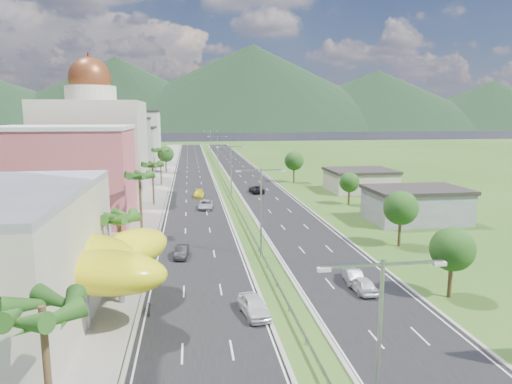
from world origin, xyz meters
name	(u,v)px	position (x,y,z in m)	size (l,w,h in m)	color
ground	(276,287)	(0.00, 0.00, 0.00)	(500.00, 500.00, 0.00)	#2D5119
road_left	(193,174)	(-7.50, 90.00, 0.02)	(11.00, 260.00, 0.04)	black
road_right	(244,173)	(7.50, 90.00, 0.02)	(11.00, 260.00, 0.04)	black
sidewalk_left	(160,175)	(-17.00, 90.00, 0.06)	(7.00, 260.00, 0.12)	gray
median_guardrail	(223,180)	(0.00, 71.99, 0.62)	(0.10, 216.06, 0.76)	gray
streetlight_median_a	(379,348)	(0.00, -25.00, 6.75)	(6.04, 0.25, 11.00)	gray
streetlight_median_b	(261,203)	(0.00, 10.00, 6.75)	(6.04, 0.25, 11.00)	gray
streetlight_median_c	(231,166)	(0.00, 50.00, 6.75)	(6.04, 0.25, 11.00)	gray
streetlight_median_d	(218,150)	(0.00, 95.00, 6.75)	(6.04, 0.25, 11.00)	gray
streetlight_median_e	(211,141)	(0.00, 140.00, 6.75)	(6.04, 0.25, 11.00)	gray
lime_canopy	(56,261)	(-20.00, -4.00, 4.99)	(18.00, 15.00, 7.40)	yellow
pink_shophouse	(66,177)	(-28.00, 32.00, 7.50)	(20.00, 15.00, 15.00)	#D65858
domed_building	(94,144)	(-28.00, 55.00, 11.35)	(20.00, 20.00, 28.70)	beige
midrise_grey	(118,150)	(-27.00, 80.00, 8.00)	(16.00, 15.00, 16.00)	gray
midrise_beige	(129,150)	(-27.00, 102.00, 6.50)	(16.00, 15.00, 13.00)	#B2A493
midrise_white	(137,138)	(-27.00, 125.00, 9.00)	(16.00, 15.00, 18.00)	silver
shed_near	(416,206)	(28.00, 25.00, 2.50)	(15.00, 10.00, 5.00)	gray
shed_far	(360,181)	(30.00, 55.00, 2.20)	(14.00, 12.00, 4.40)	#B2A493
palm_tree_a	(43,316)	(-15.50, -22.00, 8.02)	(3.60, 3.60, 9.10)	#47301C
palm_tree_b	(119,220)	(-15.50, 2.00, 7.06)	(3.60, 3.60, 8.10)	#47301C
palm_tree_c	(140,178)	(-15.50, 22.00, 8.50)	(3.60, 3.60, 9.60)	#47301C
palm_tree_d	(152,166)	(-15.50, 45.00, 7.54)	(3.60, 3.60, 8.60)	#47301C
palm_tree_e	(160,152)	(-15.50, 70.00, 8.31)	(3.60, 3.60, 9.40)	#47301C
leafy_tree_lfar	(166,154)	(-15.50, 95.00, 5.58)	(4.90, 4.90, 8.05)	#47301C
leafy_tree_ra	(452,249)	(16.00, -5.00, 4.78)	(4.20, 4.20, 6.90)	#47301C
leafy_tree_rb	(401,208)	(19.00, 12.00, 5.18)	(4.55, 4.55, 7.47)	#47301C
leafy_tree_rc	(349,182)	(22.00, 40.00, 4.37)	(3.85, 3.85, 6.33)	#47301C
leafy_tree_rd	(294,161)	(18.00, 70.00, 5.58)	(4.90, 4.90, 8.05)	#47301C
mountain_ridge	(253,130)	(60.00, 450.00, 0.00)	(860.00, 140.00, 90.00)	black
car_white_near_left	(254,306)	(-3.20, -6.32, 0.89)	(2.00, 4.97, 1.69)	silver
car_dark_left	(182,252)	(-9.70, 11.20, 0.74)	(1.49, 4.26, 1.40)	black
car_silver_mid_left	(206,205)	(-5.69, 39.95, 0.81)	(2.55, 5.53, 1.54)	#B0B4B8
car_yellow_far_left	(199,194)	(-6.65, 52.38, 0.77)	(2.05, 5.05, 1.46)	yellow
car_white_near_right	(362,284)	(8.17, -2.57, 0.80)	(1.79, 4.46, 1.52)	white
car_silver_right	(352,275)	(8.12, 0.11, 0.77)	(1.55, 4.44, 1.46)	#A5A7AD
car_dark_far_right	(257,189)	(6.19, 55.87, 0.84)	(2.67, 5.79, 1.61)	black
motorcycle	(149,306)	(-12.30, -4.55, 0.68)	(0.61, 2.01, 1.29)	black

